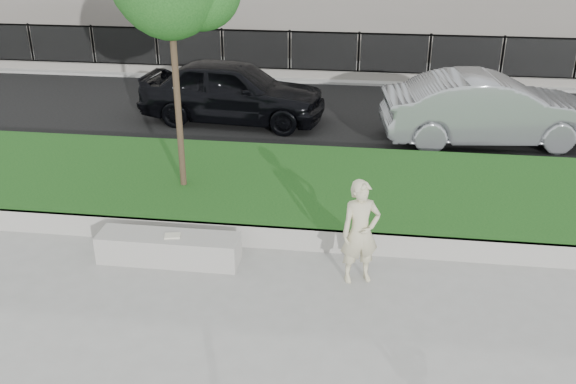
# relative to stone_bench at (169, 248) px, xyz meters

# --- Properties ---
(ground) EXTENTS (90.00, 90.00, 0.00)m
(ground) POSITION_rel_stone_bench_xyz_m (1.03, -0.40, -0.23)
(ground) COLOR gray
(ground) RESTS_ON ground
(grass_bank) EXTENTS (34.00, 4.00, 0.40)m
(grass_bank) POSITION_rel_stone_bench_xyz_m (1.03, 2.60, -0.03)
(grass_bank) COLOR #0E3A13
(grass_bank) RESTS_ON ground
(grass_kerb) EXTENTS (34.00, 0.08, 0.40)m
(grass_kerb) POSITION_rel_stone_bench_xyz_m (1.03, 0.64, -0.03)
(grass_kerb) COLOR gray
(grass_kerb) RESTS_ON ground
(street) EXTENTS (34.00, 7.00, 0.04)m
(street) POSITION_rel_stone_bench_xyz_m (1.03, 8.10, -0.21)
(street) COLOR black
(street) RESTS_ON ground
(far_pavement) EXTENTS (34.00, 3.00, 0.12)m
(far_pavement) POSITION_rel_stone_bench_xyz_m (1.03, 12.60, -0.17)
(far_pavement) COLOR gray
(far_pavement) RESTS_ON ground
(iron_fence) EXTENTS (32.00, 0.30, 1.50)m
(iron_fence) POSITION_rel_stone_bench_xyz_m (1.03, 11.60, 0.31)
(iron_fence) COLOR slate
(iron_fence) RESTS_ON far_pavement
(stone_bench) EXTENTS (2.30, 0.57, 0.47)m
(stone_bench) POSITION_rel_stone_bench_xyz_m (0.00, 0.00, 0.00)
(stone_bench) COLOR gray
(stone_bench) RESTS_ON ground
(man) EXTENTS (0.71, 0.58, 1.66)m
(man) POSITION_rel_stone_bench_xyz_m (3.07, -0.15, 0.60)
(man) COLOR beige
(man) RESTS_ON ground
(book) EXTENTS (0.28, 0.23, 0.03)m
(book) POSITION_rel_stone_bench_xyz_m (0.09, -0.03, 0.25)
(book) COLOR beige
(book) RESTS_ON stone_bench
(car_dark) EXTENTS (4.96, 2.35, 1.64)m
(car_dark) POSITION_rel_stone_bench_xyz_m (-0.46, 7.14, 0.62)
(car_dark) COLOR black
(car_dark) RESTS_ON street
(car_silver) EXTENTS (5.17, 2.36, 1.64)m
(car_silver) POSITION_rel_stone_bench_xyz_m (5.90, 6.34, 0.63)
(car_silver) COLOR gray
(car_silver) RESTS_ON street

